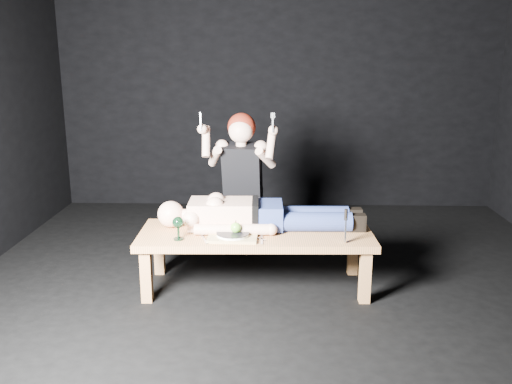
# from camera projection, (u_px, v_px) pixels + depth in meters

# --- Properties ---
(ground) EXTENTS (5.00, 5.00, 0.00)m
(ground) POSITION_uv_depth(u_px,v_px,m) (280.00, 293.00, 4.17)
(ground) COLOR black
(ground) RESTS_ON ground
(back_wall) EXTENTS (5.00, 0.00, 5.00)m
(back_wall) POSITION_uv_depth(u_px,v_px,m) (278.00, 77.00, 6.22)
(back_wall) COLOR black
(back_wall) RESTS_ON ground
(table) EXTENTS (1.78, 0.70, 0.45)m
(table) POSITION_uv_depth(u_px,v_px,m) (256.00, 260.00, 4.22)
(table) COLOR #D08249
(table) RESTS_ON ground
(lying_man) EXTENTS (1.77, 0.58, 0.26)m
(lying_man) POSITION_uv_depth(u_px,v_px,m) (263.00, 211.00, 4.24)
(lying_man) COLOR beige
(lying_man) RESTS_ON table
(kneeling_woman) EXTENTS (0.79, 0.86, 1.33)m
(kneeling_woman) POSITION_uv_depth(u_px,v_px,m) (244.00, 183.00, 4.78)
(kneeling_woman) COLOR black
(kneeling_woman) RESTS_ON ground
(serving_tray) EXTENTS (0.37, 0.27, 0.02)m
(serving_tray) POSITION_uv_depth(u_px,v_px,m) (233.00, 237.00, 4.02)
(serving_tray) COLOR tan
(serving_tray) RESTS_ON table
(plate) EXTENTS (0.25, 0.25, 0.02)m
(plate) POSITION_uv_depth(u_px,v_px,m) (233.00, 234.00, 4.01)
(plate) COLOR white
(plate) RESTS_ON serving_tray
(apple) EXTENTS (0.08, 0.08, 0.08)m
(apple) POSITION_uv_depth(u_px,v_px,m) (236.00, 228.00, 4.01)
(apple) COLOR #49A81E
(apple) RESTS_ON plate
(goblet) EXTENTS (0.09, 0.09, 0.17)m
(goblet) POSITION_uv_depth(u_px,v_px,m) (178.00, 228.00, 3.97)
(goblet) COLOR black
(goblet) RESTS_ON table
(fork_flat) EXTENTS (0.08, 0.18, 0.01)m
(fork_flat) POSITION_uv_depth(u_px,v_px,m) (204.00, 240.00, 3.98)
(fork_flat) COLOR #B2B2B7
(fork_flat) RESTS_ON table
(knife_flat) EXTENTS (0.02, 0.19, 0.01)m
(knife_flat) POSITION_uv_depth(u_px,v_px,m) (262.00, 240.00, 3.97)
(knife_flat) COLOR #B2B2B7
(knife_flat) RESTS_ON table
(spoon_flat) EXTENTS (0.14, 0.15, 0.01)m
(spoon_flat) POSITION_uv_depth(u_px,v_px,m) (257.00, 237.00, 4.03)
(spoon_flat) COLOR #B2B2B7
(spoon_flat) RESTS_ON table
(carving_knife) EXTENTS (0.03, 0.04, 0.25)m
(carving_knife) POSITION_uv_depth(u_px,v_px,m) (345.00, 226.00, 3.89)
(carving_knife) COLOR #B2B2B7
(carving_knife) RESTS_ON table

